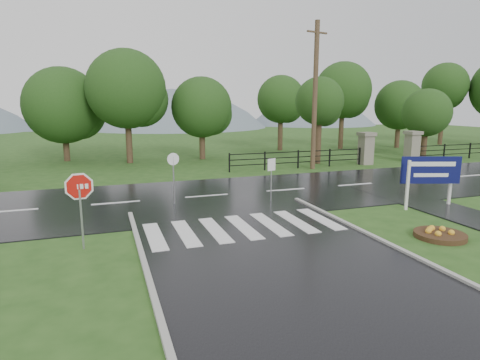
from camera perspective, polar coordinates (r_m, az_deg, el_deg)
name	(u,v)px	position (r m, az deg, el deg)	size (l,w,h in m)	color
ground	(317,292)	(9.63, 10.85, -15.41)	(120.00, 120.00, 0.00)	#274D19
main_road	(207,197)	(18.47, -4.75, -2.40)	(90.00, 8.00, 0.04)	black
walkway	(458,214)	(17.77, 28.55, -4.25)	(2.20, 11.00, 0.04)	black
crosswalk	(243,227)	(13.84, 0.46, -6.67)	(6.50, 2.80, 0.02)	silver
pillar_west	(366,148)	(29.36, 17.47, 4.41)	(1.00, 1.00, 2.24)	gray
pillar_east	(412,146)	(31.90, 23.28, 4.51)	(1.00, 1.00, 2.24)	gray
fence_west	(298,157)	(26.64, 8.28, 3.20)	(9.58, 0.08, 1.20)	black
hills	(152,213)	(75.50, -12.47, -4.55)	(102.00, 48.00, 48.00)	slate
treeline	(175,157)	(32.17, -9.26, 3.19)	(83.20, 5.20, 10.00)	#193B12
stop_sign	(80,193)	(12.41, -21.85, -1.68)	(1.07, 0.15, 2.42)	#939399
estate_billboard	(431,173)	(18.01, 25.48, 0.95)	(2.35, 0.84, 2.12)	silver
flower_bed	(440,234)	(14.41, 26.57, -6.89)	(1.59, 1.59, 0.32)	#332111
reg_sign_small	(271,171)	(17.16, 4.48, 1.28)	(0.41, 0.15, 1.92)	#939399
reg_sign_round	(173,172)	(16.91, -9.44, 1.10)	(0.51, 0.11, 2.21)	#939399
utility_pole_east	(315,96)	(26.35, 10.62, 11.71)	(1.61, 0.51, 9.23)	#473523
entrance_tree_left	(319,102)	(28.83, 11.23, 10.85)	(3.34, 3.34, 6.04)	#3D2B1C
entrance_tree_right	(427,113)	(34.57, 25.02, 8.63)	(3.67, 3.67, 5.34)	#3D2B1C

